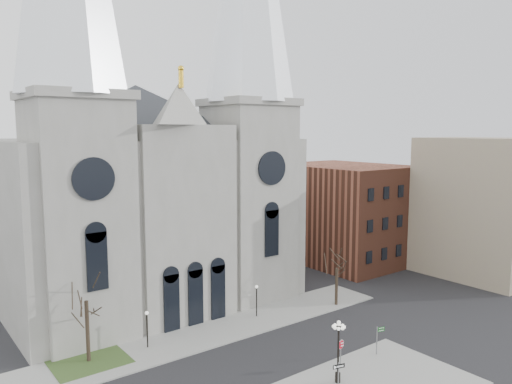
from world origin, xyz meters
TOP-DOWN VIEW (x-y plane):
  - ground at (0.00, 0.00)m, footprint 160.00×160.00m
  - sidewalk_far at (0.00, 11.00)m, footprint 40.00×6.00m
  - grass_patch at (-11.00, 12.00)m, footprint 6.00×5.00m
  - cathedral at (0.00, 22.86)m, footprint 33.00×26.66m
  - bg_building_brick at (30.00, 22.00)m, footprint 14.00×18.00m
  - bg_building_tan at (38.00, 6.00)m, footprint 10.00×14.00m
  - tree_left at (-11.00, 12.00)m, footprint 3.20×3.20m
  - tree_right at (15.00, 9.00)m, footprint 3.20×3.20m
  - ped_lamp_left at (-6.00, 11.50)m, footprint 0.32×0.32m
  - ped_lamp_right at (6.00, 11.50)m, footprint 0.32×0.32m
  - stop_sign at (4.83, -1.15)m, footprint 0.79×0.19m
  - globe_lamp at (2.74, -2.83)m, footprint 1.10×1.10m
  - one_way_sign at (1.75, -3.82)m, footprint 0.95×0.30m
  - street_name_sign at (8.90, -1.56)m, footprint 0.76×0.25m

SIDE VIEW (x-z plane):
  - ground at x=0.00m, z-range 0.00..0.00m
  - sidewalk_far at x=0.00m, z-range 0.00..0.14m
  - grass_patch at x=-11.00m, z-range 0.00..0.18m
  - street_name_sign at x=8.90m, z-range 0.35..2.77m
  - one_way_sign at x=1.75m, z-range 0.53..2.75m
  - stop_sign at x=4.83m, z-range 0.63..2.85m
  - ped_lamp_left at x=-6.00m, z-range 0.70..3.96m
  - ped_lamp_right at x=6.00m, z-range 0.70..3.96m
  - globe_lamp at x=2.74m, z-range 0.76..5.59m
  - tree_right at x=15.00m, z-range 1.47..7.47m
  - tree_left at x=-11.00m, z-range 1.83..9.33m
  - bg_building_brick at x=30.00m, z-range 0.00..14.00m
  - bg_building_tan at x=38.00m, z-range 0.00..18.00m
  - cathedral at x=0.00m, z-range -8.52..45.48m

